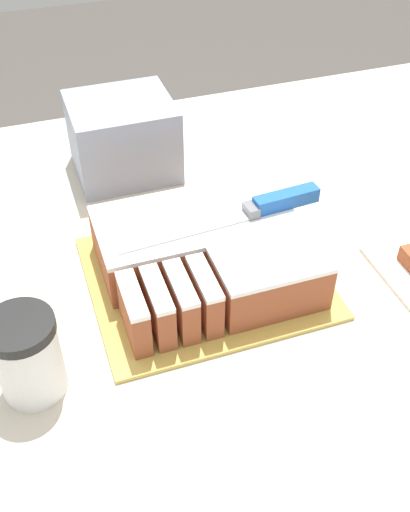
{
  "coord_description": "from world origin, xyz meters",
  "views": [
    {
      "loc": [
        -0.25,
        -0.57,
        1.52
      ],
      "look_at": [
        -0.05,
        0.01,
        0.97
      ],
      "focal_mm": 42.0,
      "sensor_mm": 36.0,
      "label": 1
    }
  ],
  "objects_px": {
    "coffee_cup": "(27,356)",
    "storage_box": "(123,137)",
    "cake": "(207,253)",
    "knife": "(262,207)",
    "cake_board": "(205,277)"
  },
  "relations": [
    {
      "from": "coffee_cup",
      "to": "storage_box",
      "type": "height_order",
      "value": "storage_box"
    },
    {
      "from": "cake",
      "to": "knife",
      "type": "height_order",
      "value": "knife"
    },
    {
      "from": "cake_board",
      "to": "coffee_cup",
      "type": "relative_size",
      "value": 2.9
    },
    {
      "from": "knife",
      "to": "coffee_cup",
      "type": "xyz_separation_m",
      "value": [
        -0.34,
        -0.14,
        -0.03
      ]
    },
    {
      "from": "knife",
      "to": "coffee_cup",
      "type": "relative_size",
      "value": 2.69
    },
    {
      "from": "knife",
      "to": "coffee_cup",
      "type": "height_order",
      "value": "coffee_cup"
    },
    {
      "from": "cake_board",
      "to": "coffee_cup",
      "type": "distance_m",
      "value": 0.28
    },
    {
      "from": "knife",
      "to": "cake",
      "type": "bearing_deg",
      "value": 8.94
    },
    {
      "from": "cake",
      "to": "coffee_cup",
      "type": "relative_size",
      "value": 2.48
    },
    {
      "from": "coffee_cup",
      "to": "cake_board",
      "type": "bearing_deg",
      "value": 23.89
    },
    {
      "from": "storage_box",
      "to": "coffee_cup",
      "type": "bearing_deg",
      "value": -116.42
    },
    {
      "from": "cake",
      "to": "knife",
      "type": "distance_m",
      "value": 0.1
    },
    {
      "from": "cake_board",
      "to": "cake",
      "type": "distance_m",
      "value": 0.04
    },
    {
      "from": "cake_board",
      "to": "storage_box",
      "type": "bearing_deg",
      "value": 97.66
    },
    {
      "from": "cake_board",
      "to": "knife",
      "type": "bearing_deg",
      "value": 14.66
    }
  ]
}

